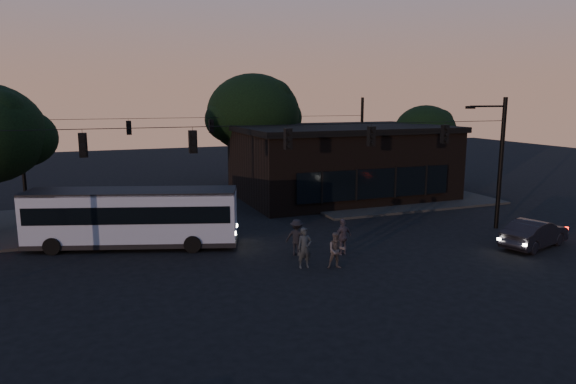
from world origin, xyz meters
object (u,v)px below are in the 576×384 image
object	(u,v)px
pedestrian_a	(305,248)
pedestrian_b	(336,250)
building	(341,161)
bus	(133,215)
car	(535,233)
pedestrian_d	(297,237)
pedestrian_c	(343,237)

from	to	relation	value
pedestrian_a	pedestrian_b	world-z (taller)	pedestrian_a
building	bus	distance (m)	18.00
car	pedestrian_a	xyz separation A→B (m)	(-12.11, 1.27, 0.20)
pedestrian_a	pedestrian_b	size ratio (longest dim) A/B	1.11
pedestrian_b	pedestrian_d	bearing A→B (deg)	124.29
pedestrian_c	pedestrian_d	size ratio (longest dim) A/B	1.00
pedestrian_d	car	bearing A→B (deg)	-154.21
bus	pedestrian_b	distance (m)	10.54
pedestrian_c	pedestrian_d	bearing A→B (deg)	-35.58
building	pedestrian_d	xyz separation A→B (m)	(-8.78, -12.55, -1.83)
pedestrian_d	bus	bearing A→B (deg)	10.01
building	pedestrian_c	xyz separation A→B (m)	(-6.67, -13.28, -1.83)
building	bus	size ratio (longest dim) A/B	1.45
pedestrian_b	pedestrian_c	xyz separation A→B (m)	(1.21, 1.73, 0.06)
bus	pedestrian_a	distance (m)	9.18
pedestrian_a	pedestrian_d	size ratio (longest dim) A/B	1.04
bus	pedestrian_a	world-z (taller)	bus
car	bus	bearing A→B (deg)	51.82
bus	pedestrian_c	world-z (taller)	bus
car	building	bearing A→B (deg)	-6.13
bus	building	bearing A→B (deg)	45.70
building	bus	bearing A→B (deg)	-152.57
building	pedestrian_b	size ratio (longest dim) A/B	9.38
building	pedestrian_a	world-z (taller)	building
bus	car	xyz separation A→B (m)	(18.90, -7.41, -0.94)
bus	pedestrian_c	distance (m)	10.57
pedestrian_d	pedestrian_a	bearing A→B (deg)	119.00
pedestrian_b	building	bearing A→B (deg)	76.73
bus	pedestrian_b	size ratio (longest dim) A/B	6.49
bus	pedestrian_a	size ratio (longest dim) A/B	5.84
bus	pedestrian_d	bearing A→B (deg)	-12.49
bus	pedestrian_d	size ratio (longest dim) A/B	6.07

